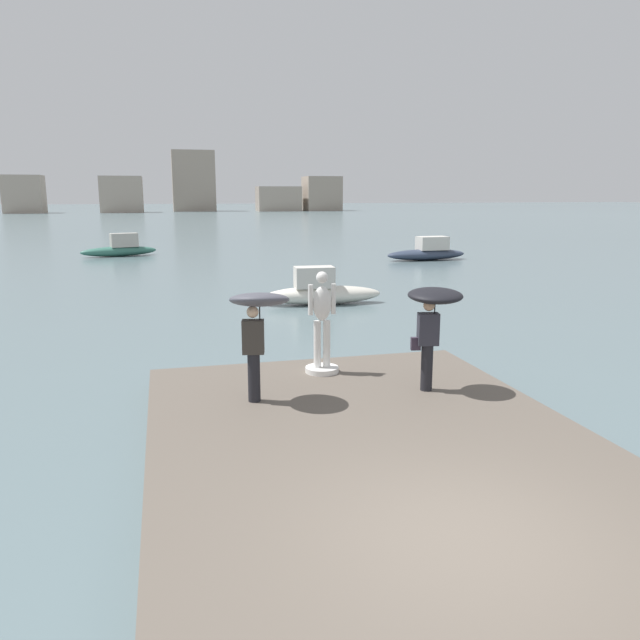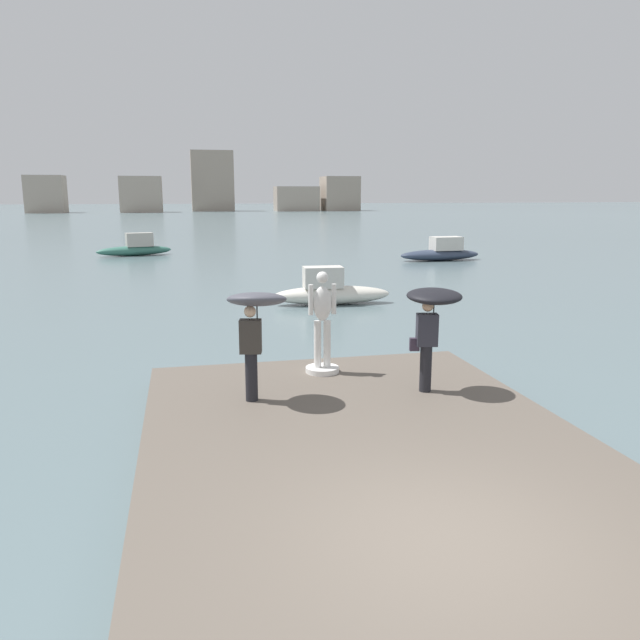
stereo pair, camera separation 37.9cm
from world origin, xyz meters
name	(u,v)px [view 1 (the left image)]	position (x,y,z in m)	size (l,w,h in m)	color
ground_plane	(205,250)	(0.00, 40.00, 0.00)	(400.00, 400.00, 0.00)	slate
pier	(388,466)	(0.00, 2.23, 0.20)	(6.75, 10.46, 0.40)	#60564C
statue_white_figure	(322,329)	(0.09, 6.41, 1.32)	(0.69, 0.69, 2.10)	white
onlooker_left	(258,314)	(-1.44, 4.95, 1.98)	(1.24, 1.26, 2.04)	black
onlooker_right	(433,310)	(1.79, 4.78, 1.93)	(1.19, 1.20, 1.95)	black
boat_near	(428,252)	(12.79, 29.60, 0.50)	(5.18, 1.61, 1.43)	#2D384C
boat_mid	(120,248)	(-5.67, 36.70, 0.51)	(4.90, 2.14, 1.48)	#336B5B
boat_rightward	(321,291)	(2.61, 16.30, 0.49)	(4.44, 1.27, 1.40)	silver
distant_skyline	(197,190)	(5.02, 135.96, 4.62)	(70.87, 12.79, 13.31)	#A89989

